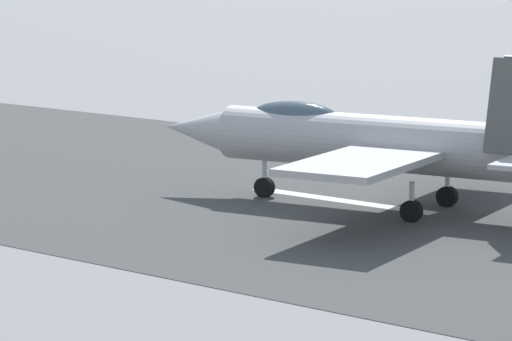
{
  "coord_description": "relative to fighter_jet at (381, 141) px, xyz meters",
  "views": [
    {
      "loc": [
        -29.0,
        41.8,
        9.54
      ],
      "look_at": [
        -0.75,
        6.99,
        2.2
      ],
      "focal_mm": 99.19,
      "sensor_mm": 36.0,
      "label": 1
    }
  ],
  "objects": [
    {
      "name": "ground_plane",
      "position": [
        1.16,
        -0.43,
        -2.46
      ],
      "size": [
        400.0,
        400.0,
        0.0
      ],
      "primitive_type": "plane",
      "color": "gray"
    },
    {
      "name": "marker_cone_mid",
      "position": [
        3.34,
        -12.61,
        -2.19
      ],
      "size": [
        0.44,
        0.44,
        0.55
      ],
      "primitive_type": "cone",
      "color": "orange",
      "rests_on": "ground"
    },
    {
      "name": "fighter_jet",
      "position": [
        0.0,
        0.0,
        0.0
      ],
      "size": [
        17.47,
        14.57,
        5.67
      ],
      "color": "#A5A5AB",
      "rests_on": "ground"
    },
    {
      "name": "runway_strip",
      "position": [
        1.14,
        -0.43,
        -2.45
      ],
      "size": [
        240.0,
        26.0,
        0.02
      ],
      "color": "#404241",
      "rests_on": "ground"
    }
  ]
}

